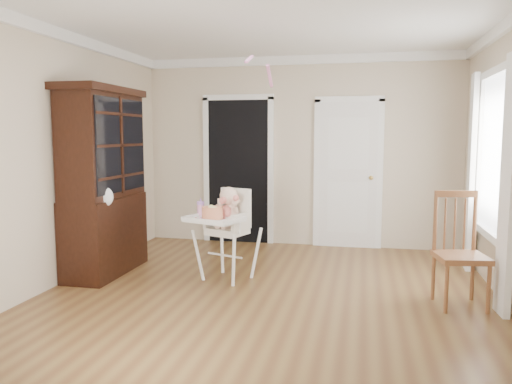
% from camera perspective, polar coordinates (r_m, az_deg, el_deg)
% --- Properties ---
extents(floor, '(5.00, 5.00, 0.00)m').
position_cam_1_polar(floor, '(5.01, 1.08, -12.03)').
color(floor, brown).
rests_on(floor, ground).
extents(ceiling, '(5.00, 5.00, 0.00)m').
position_cam_1_polar(ceiling, '(4.87, 1.15, 19.65)').
color(ceiling, white).
rests_on(ceiling, wall_back).
extents(wall_back, '(4.50, 0.00, 4.50)m').
position_cam_1_polar(wall_back, '(7.22, 4.94, 4.58)').
color(wall_back, beige).
rests_on(wall_back, floor).
extents(wall_left, '(0.00, 5.00, 5.00)m').
position_cam_1_polar(wall_left, '(5.64, -22.00, 3.58)').
color(wall_left, beige).
rests_on(wall_left, floor).
extents(crown_molding, '(4.50, 5.00, 0.12)m').
position_cam_1_polar(crown_molding, '(4.86, 1.15, 18.96)').
color(crown_molding, white).
rests_on(crown_molding, ceiling).
extents(doorway, '(1.06, 0.05, 2.22)m').
position_cam_1_polar(doorway, '(7.38, -2.04, 2.77)').
color(doorway, black).
rests_on(doorway, wall_back).
extents(closet_door, '(0.96, 0.09, 2.13)m').
position_cam_1_polar(closet_door, '(7.16, 10.46, 1.87)').
color(closet_door, white).
rests_on(closet_door, wall_back).
extents(window_right, '(0.13, 1.84, 2.30)m').
position_cam_1_polar(window_right, '(5.61, 25.24, 2.77)').
color(window_right, white).
rests_on(window_right, wall_right).
extents(high_chair, '(0.79, 0.88, 1.02)m').
position_cam_1_polar(high_chair, '(5.49, -3.34, -3.56)').
color(high_chair, white).
rests_on(high_chair, floor).
extents(baby, '(0.29, 0.29, 0.47)m').
position_cam_1_polar(baby, '(5.49, -3.18, -1.91)').
color(baby, beige).
rests_on(baby, high_chair).
extents(cake, '(0.29, 0.29, 0.13)m').
position_cam_1_polar(cake, '(5.28, -5.02, -2.39)').
color(cake, silver).
rests_on(cake, high_chair).
extents(sippy_cup, '(0.08, 0.08, 0.20)m').
position_cam_1_polar(sippy_cup, '(5.52, -6.35, -1.83)').
color(sippy_cup, pink).
rests_on(sippy_cup, high_chair).
extents(china_cabinet, '(0.56, 1.26, 2.13)m').
position_cam_1_polar(china_cabinet, '(5.95, -17.01, 1.16)').
color(china_cabinet, black).
rests_on(china_cabinet, floor).
extents(dining_chair, '(0.50, 0.50, 1.07)m').
position_cam_1_polar(dining_chair, '(5.05, 22.26, -6.49)').
color(dining_chair, brown).
rests_on(dining_chair, floor).
extents(streamer, '(0.08, 0.49, 0.15)m').
position_cam_1_polar(streamer, '(5.24, -0.79, 14.96)').
color(streamer, '#FF93D3').
rests_on(streamer, ceiling).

